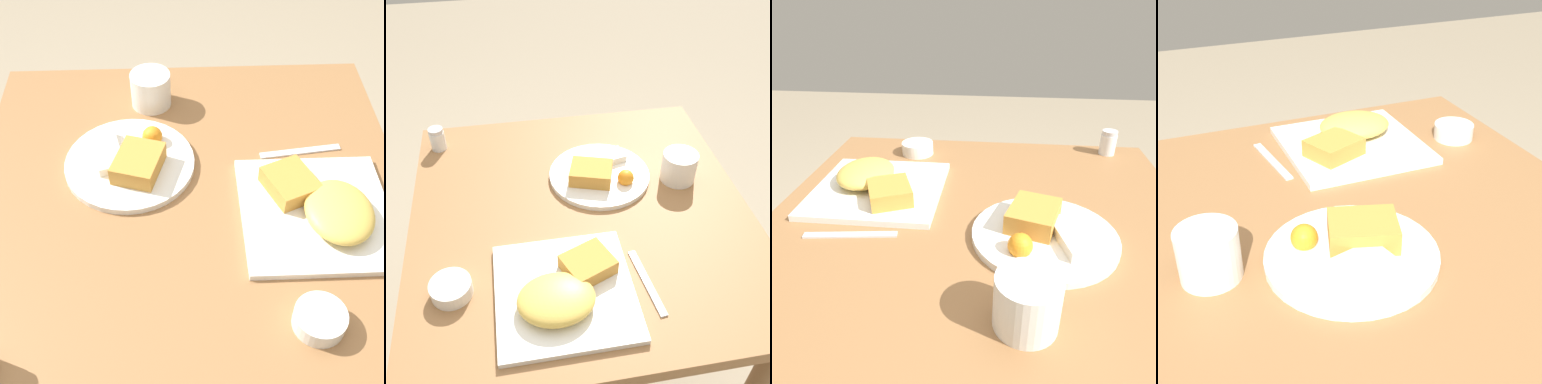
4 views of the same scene
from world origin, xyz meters
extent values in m
plane|color=gray|center=(0.00, 0.00, 0.00)|extent=(8.00, 8.00, 0.00)
cube|color=olive|center=(0.00, 0.00, 0.75)|extent=(0.85, 0.89, 0.04)
cylinder|color=brown|center=(-0.36, 0.38, 0.37)|extent=(0.05, 0.05, 0.73)
cylinder|color=brown|center=(0.36, 0.38, 0.37)|extent=(0.05, 0.05, 0.73)
cube|color=white|center=(-0.08, -0.24, 0.77)|extent=(0.29, 0.29, 0.01)
ellipsoid|color=#E5BC51|center=(-0.10, -0.28, 0.80)|extent=(0.16, 0.13, 0.04)
cube|color=#C68938|center=(-0.02, -0.20, 0.80)|extent=(0.13, 0.12, 0.04)
cylinder|color=white|center=(0.07, 0.12, 0.77)|extent=(0.27, 0.27, 0.01)
cube|color=#C68938|center=(0.05, 0.10, 0.80)|extent=(0.13, 0.12, 0.04)
cube|color=silver|center=(0.09, 0.17, 0.79)|extent=(0.13, 0.08, 0.02)
sphere|color=orange|center=(0.13, 0.08, 0.79)|extent=(0.04, 0.04, 0.04)
cylinder|color=white|center=(-0.31, -0.20, 0.78)|extent=(0.09, 0.09, 0.03)
cylinder|color=#D1B775|center=(-0.31, -0.20, 0.80)|extent=(0.07, 0.07, 0.00)
cylinder|color=white|center=(-0.37, 0.34, 0.79)|extent=(0.04, 0.04, 0.06)
cylinder|color=white|center=(-0.37, 0.34, 0.78)|extent=(0.04, 0.04, 0.03)
cylinder|color=silver|center=(-0.37, 0.34, 0.83)|extent=(0.04, 0.04, 0.01)
cube|color=silver|center=(0.10, -0.24, 0.77)|extent=(0.04, 0.18, 0.00)
cylinder|color=white|center=(0.28, 0.08, 0.81)|extent=(0.09, 0.09, 0.08)
camera|label=1|loc=(-0.73, 0.02, 1.57)|focal=50.00mm
camera|label=2|loc=(-0.15, -0.80, 1.55)|focal=42.00mm
camera|label=3|loc=(0.66, 0.03, 1.18)|focal=35.00mm
camera|label=4|loc=(0.33, 0.74, 1.28)|focal=50.00mm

